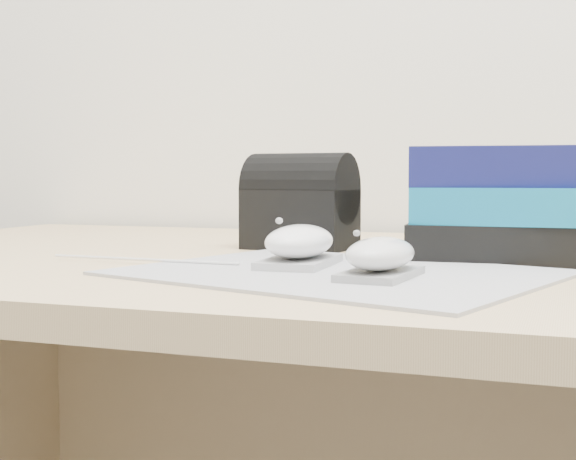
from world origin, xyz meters
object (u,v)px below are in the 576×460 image
(book_stack, at_px, (529,204))
(pouch, at_px, (300,203))
(mouse_rear, at_px, (299,245))
(desk, at_px, (435,446))
(mouse_front, at_px, (380,257))

(book_stack, relative_size, pouch, 1.92)
(mouse_rear, height_order, pouch, pouch)
(book_stack, bearing_deg, pouch, 175.35)
(desk, height_order, book_stack, book_stack)
(pouch, bearing_deg, mouse_front, -58.45)
(book_stack, height_order, pouch, book_stack)
(mouse_front, bearing_deg, book_stack, 65.60)
(mouse_front, height_order, pouch, pouch)
(desk, height_order, mouse_front, mouse_front)
(desk, distance_m, book_stack, 0.31)
(mouse_rear, xyz_separation_m, pouch, (-0.07, 0.21, 0.04))
(mouse_rear, height_order, book_stack, book_stack)
(desk, xyz_separation_m, pouch, (-0.18, 0.02, 0.29))
(desk, distance_m, mouse_front, 0.36)
(desk, relative_size, book_stack, 5.92)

